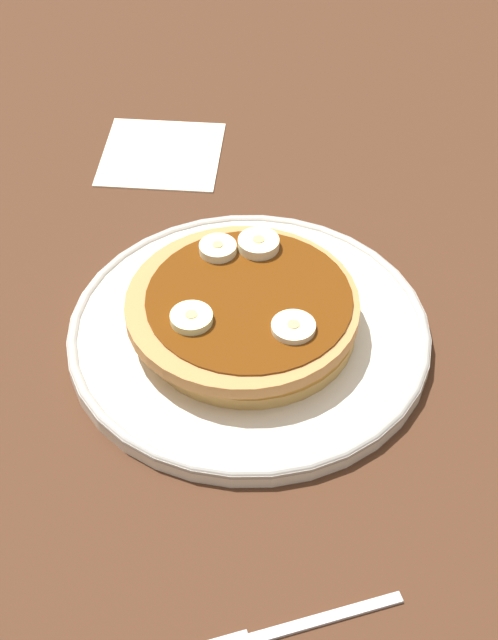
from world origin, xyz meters
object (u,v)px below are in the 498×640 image
(plate, at_px, (249,333))
(pancake_stack, at_px, (247,314))
(banana_slice_1, at_px, (259,244))
(banana_slice_2, at_px, (293,328))
(banana_slice_3, at_px, (218,249))
(napkin, at_px, (161,153))
(banana_slice_0, at_px, (191,319))
(fork, at_px, (285,629))

(plate, height_order, pancake_stack, pancake_stack)
(banana_slice_1, relative_size, banana_slice_2, 1.01)
(banana_slice_3, height_order, napkin, banana_slice_3)
(banana_slice_2, bearing_deg, banana_slice_0, 65.84)
(banana_slice_2, xyz_separation_m, fork, (-0.19, 0.07, -0.04))
(plate, xyz_separation_m, banana_slice_2, (-0.04, -0.02, 0.04))
(pancake_stack, distance_m, banana_slice_1, 0.06)
(banana_slice_1, distance_m, fork, 0.30)
(banana_slice_2, xyz_separation_m, napkin, (0.30, 0.03, -0.04))
(banana_slice_2, bearing_deg, banana_slice_3, 15.88)
(banana_slice_0, bearing_deg, plate, -76.84)
(banana_slice_0, height_order, banana_slice_2, banana_slice_0)
(plate, distance_m, banana_slice_2, 0.06)
(fork, bearing_deg, napkin, -5.34)
(pancake_stack, relative_size, napkin, 1.57)
(banana_slice_3, bearing_deg, banana_slice_2, -164.12)
(banana_slice_0, distance_m, banana_slice_3, 0.08)
(plate, bearing_deg, banana_slice_2, -153.73)
(banana_slice_2, bearing_deg, plate, 26.27)
(banana_slice_0, bearing_deg, fork, 178.71)
(banana_slice_2, relative_size, napkin, 0.29)
(banana_slice_0, xyz_separation_m, fork, (-0.22, 0.00, -0.04))
(banana_slice_3, distance_m, fork, 0.29)
(banana_slice_0, relative_size, banana_slice_1, 0.96)
(napkin, height_order, fork, fork)
(banana_slice_1, xyz_separation_m, fork, (-0.28, 0.07, -0.05))
(fork, bearing_deg, pancake_stack, -12.04)
(plate, height_order, banana_slice_0, banana_slice_0)
(plate, relative_size, napkin, 2.48)
(pancake_stack, distance_m, fork, 0.24)
(pancake_stack, height_order, banana_slice_3, banana_slice_3)
(banana_slice_3, relative_size, napkin, 0.26)
(plate, bearing_deg, banana_slice_3, 7.56)
(banana_slice_3, bearing_deg, fork, 171.35)
(fork, bearing_deg, banana_slice_2, -20.36)
(plate, relative_size, banana_slice_1, 8.56)
(pancake_stack, xyz_separation_m, banana_slice_0, (-0.01, 0.04, 0.02))
(banana_slice_2, height_order, banana_slice_3, banana_slice_3)
(banana_slice_1, bearing_deg, banana_slice_3, 81.30)
(banana_slice_3, distance_m, napkin, 0.21)
(pancake_stack, xyz_separation_m, fork, (-0.23, 0.05, -0.03))
(banana_slice_1, xyz_separation_m, napkin, (0.21, 0.03, -0.05))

